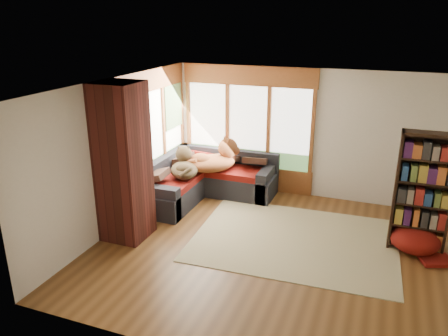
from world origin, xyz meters
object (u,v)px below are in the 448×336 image
Objects in this scene: pouf at (415,239)px; dog_brindle at (184,166)px; brick_chimney at (123,163)px; sectional_sofa at (200,181)px; area_rug at (294,239)px; bookshelf at (422,194)px; dog_tan at (215,159)px.

dog_brindle is at bearing 173.82° from pouf.
brick_chimney is 2.71× the size of dog_brindle.
sectional_sofa is 2.29× the size of dog_brindle.
area_rug is at bearing -134.46° from dog_brindle.
pouf is 4.30m from dog_brindle.
bookshelf is at bearing -121.84° from dog_brindle.
area_rug is 1.71× the size of bookshelf.
area_rug is (2.24, -1.21, -0.30)m from sectional_sofa.
dog_brindle reaches higher than pouf.
brick_chimney is at bearing -165.05° from bookshelf.
bookshelf is (1.85, 0.38, 0.96)m from area_rug.
dog_tan is at bearing 166.08° from pouf.
area_rug is at bearing -73.82° from dog_tan.
dog_brindle is at bearing 79.37° from brick_chimney.
brick_chimney is 4.71m from bookshelf.
dog_brindle is at bearing -175.17° from dog_tan.
sectional_sofa is 0.67× the size of area_rug.
dog_brindle reaches higher than area_rug.
dog_tan reaches higher than pouf.
brick_chimney is 4.80m from pouf.
brick_chimney reaches higher than sectional_sofa.
sectional_sofa is 1.14× the size of bookshelf.
dog_brindle is at bearing -111.57° from sectional_sofa.
dog_brindle is (-0.15, -0.44, 0.47)m from sectional_sofa.
area_rug is (2.69, 0.83, -1.29)m from brick_chimney.
dog_tan reaches higher than area_rug.
pouf is (1.85, 0.31, 0.21)m from area_rug.
area_rug is at bearing -170.47° from pouf.
sectional_sofa is (0.45, 2.05, -1.00)m from brick_chimney.
sectional_sofa is at bearing 167.56° from pouf.
dog_tan is (-3.77, 0.87, -0.14)m from bookshelf.
brick_chimney reaches higher than area_rug.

